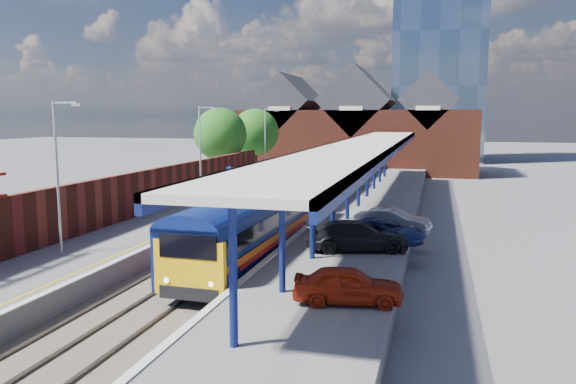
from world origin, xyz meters
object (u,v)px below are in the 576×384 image
train (339,172)px  parked_car_dark (357,236)px  parked_car_red (348,285)px  parked_car_silver (392,221)px  platform_sign (230,177)px  lamp_post_b (59,167)px  parked_car_blue (384,231)px  lamp_post_c (202,148)px  lamp_post_d (266,139)px

train → parked_car_dark: bearing=-78.4°
parked_car_red → parked_car_silver: size_ratio=0.92×
parked_car_dark → platform_sign: bearing=23.9°
lamp_post_b → parked_car_blue: bearing=22.9°
parked_car_blue → platform_sign: bearing=67.3°
platform_sign → parked_car_silver: 16.17m
lamp_post_c → platform_sign: lamp_post_c is taller
train → lamp_post_d: bearing=162.0°
train → platform_sign: (-6.49, -11.44, 0.57)m
lamp_post_b → lamp_post_c: 16.00m
lamp_post_b → lamp_post_d: same height
parked_car_red → parked_car_dark: bearing=-3.7°
train → parked_car_dark: train is taller
lamp_post_b → parked_car_blue: (14.16, 5.99, -3.41)m
parked_car_red → parked_car_dark: parked_car_dark is taller
train → lamp_post_b: 30.61m
parked_car_silver → parked_car_blue: size_ratio=0.96×
train → lamp_post_d: lamp_post_d is taller
lamp_post_d → parked_car_blue: (14.16, -26.01, -3.41)m
lamp_post_c → parked_car_silver: size_ratio=1.73×
parked_car_silver → lamp_post_c: bearing=70.4°
lamp_post_c → parked_car_silver: (14.38, -7.54, -3.32)m
train → parked_car_red: bearing=-79.7°
parked_car_red → parked_car_blue: bearing=-11.4°
lamp_post_b → parked_car_silver: lamp_post_b is taller
lamp_post_c → platform_sign: (1.36, 2.00, -2.30)m
parked_car_dark → parked_car_red: bearing=169.9°
parked_car_red → parked_car_silver: 12.07m
platform_sign → parked_car_blue: size_ratio=0.59×
lamp_post_d → parked_car_silver: lamp_post_d is taller
lamp_post_b → parked_car_red: bearing=-14.6°
lamp_post_d → platform_sign: 14.25m
parked_car_silver → parked_car_dark: size_ratio=0.84×
lamp_post_b → platform_sign: bearing=85.7°
lamp_post_b → parked_car_dark: lamp_post_b is taller
lamp_post_b → lamp_post_d: bearing=90.0°
train → lamp_post_d: size_ratio=9.42×
train → parked_car_silver: size_ratio=16.27×
parked_car_silver → parked_car_dark: (-1.32, -4.47, 0.03)m
lamp_post_b → lamp_post_c: size_ratio=1.00×
parked_car_red → lamp_post_d: bearing=11.7°
parked_car_red → parked_car_silver: parked_car_silver is taller
platform_sign → lamp_post_d: bearing=95.6°
platform_sign → parked_car_dark: 18.28m
train → platform_sign: platform_sign is taller
lamp_post_c → parked_car_dark: 18.04m
lamp_post_b → platform_sign: 18.20m
train → parked_car_blue: train is taller
lamp_post_c → lamp_post_d: (0.00, 16.00, 0.00)m
parked_car_dark → train: bearing=-4.4°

